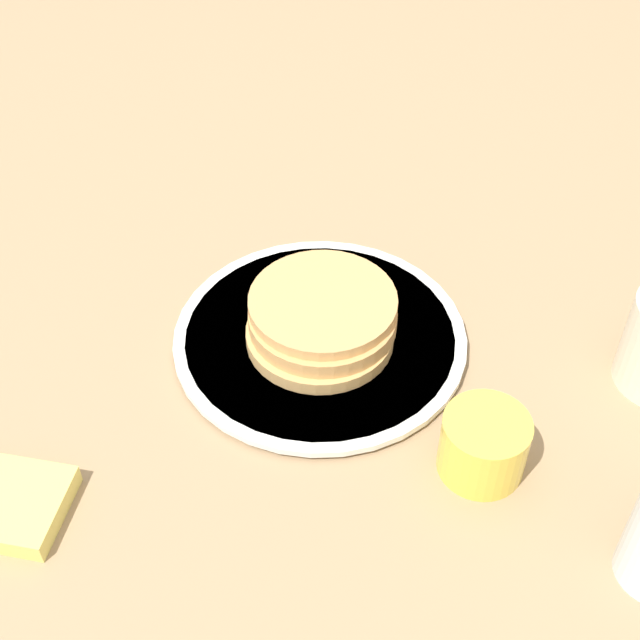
{
  "coord_description": "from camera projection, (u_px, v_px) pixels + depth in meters",
  "views": [
    {
      "loc": [
        0.14,
        -0.6,
        0.65
      ],
      "look_at": [
        -0.01,
        0.01,
        0.03
      ],
      "focal_mm": 50.0,
      "sensor_mm": 36.0,
      "label": 1
    }
  ],
  "objects": [
    {
      "name": "ground_plane",
      "position": [
        332.0,
        350.0,
        0.9
      ],
      "size": [
        4.0,
        4.0,
        0.0
      ],
      "primitive_type": "plane",
      "color": "#9E7F5B"
    },
    {
      "name": "juice_glass",
      "position": [
        484.0,
        445.0,
        0.77
      ],
      "size": [
        0.08,
        0.08,
        0.06
      ],
      "color": "yellow",
      "rests_on": "ground_plane"
    },
    {
      "name": "napkin",
      "position": [
        4.0,
        503.0,
        0.76
      ],
      "size": [
        0.11,
        0.09,
        0.02
      ],
      "color": "#E5D166",
      "rests_on": "ground_plane"
    },
    {
      "name": "pancake_stack",
      "position": [
        322.0,
        319.0,
        0.88
      ],
      "size": [
        0.15,
        0.16,
        0.04
      ],
      "color": "tan",
      "rests_on": "plate"
    },
    {
      "name": "plate",
      "position": [
        320.0,
        338.0,
        0.9
      ],
      "size": [
        0.29,
        0.29,
        0.01
      ],
      "color": "silver",
      "rests_on": "ground_plane"
    }
  ]
}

